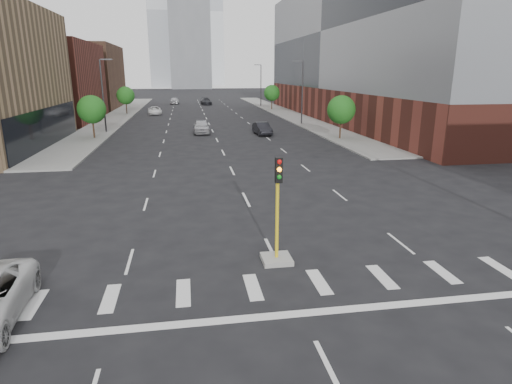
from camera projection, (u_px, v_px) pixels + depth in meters
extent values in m
cube|color=gray|center=(121.00, 115.00, 77.03)|extent=(5.00, 92.00, 0.15)
cube|color=gray|center=(283.00, 112.00, 81.69)|extent=(5.00, 92.00, 0.15)
cube|color=brown|center=(26.00, 82.00, 65.88)|extent=(20.00, 22.00, 12.00)
cube|color=brown|center=(69.00, 77.00, 90.44)|extent=(20.00, 24.00, 13.00)
cube|color=brown|center=(388.00, 104.00, 69.99)|extent=(24.00, 70.00, 5.00)
cube|color=slate|center=(394.00, 32.00, 67.00)|extent=(24.00, 70.00, 17.00)
cube|color=#B2B7BC|center=(171.00, 13.00, 207.31)|extent=(22.00, 22.00, 70.00)
cube|color=#B2B7BC|center=(204.00, 13.00, 246.74)|extent=(20.00, 20.00, 80.00)
cube|color=slate|center=(190.00, 38.00, 193.09)|extent=(18.00, 18.00, 44.00)
cube|color=#999993|center=(277.00, 259.00, 17.62)|extent=(1.20, 1.20, 0.20)
cylinder|color=gold|center=(277.00, 220.00, 17.15)|extent=(0.14, 0.14, 3.20)
cube|color=black|center=(279.00, 170.00, 16.41)|extent=(0.28, 0.18, 1.00)
sphere|color=red|center=(279.00, 162.00, 16.22)|extent=(0.18, 0.18, 0.18)
sphere|color=orange|center=(279.00, 170.00, 16.31)|extent=(0.18, 0.18, 0.18)
sphere|color=#0C7F19|center=(279.00, 177.00, 16.39)|extent=(0.18, 0.18, 0.18)
cylinder|color=#2D2D30|center=(302.00, 93.00, 62.21)|extent=(0.20, 0.20, 9.00)
cube|color=#2D2D30|center=(298.00, 61.00, 60.86)|extent=(1.40, 0.22, 0.15)
cylinder|color=#2D2D30|center=(261.00, 86.00, 95.45)|extent=(0.20, 0.20, 9.00)
cube|color=#2D2D30|center=(257.00, 65.00, 94.11)|extent=(1.40, 0.22, 0.15)
cylinder|color=#2D2D30|center=(103.00, 97.00, 53.27)|extent=(0.20, 0.20, 9.00)
cube|color=#2D2D30|center=(106.00, 59.00, 52.17)|extent=(1.40, 0.22, 0.15)
cylinder|color=#382619|center=(94.00, 130.00, 49.38)|extent=(0.20, 0.20, 1.75)
sphere|color=#1B4F15|center=(92.00, 109.00, 48.74)|extent=(3.20, 3.20, 3.20)
cylinder|color=#382619|center=(127.00, 109.00, 77.88)|extent=(0.20, 0.20, 1.75)
sphere|color=#1B4F15|center=(126.00, 95.00, 77.23)|extent=(3.20, 3.20, 3.20)
cylinder|color=#382619|center=(340.00, 131.00, 48.98)|extent=(0.20, 0.20, 1.75)
sphere|color=#1B4F15|center=(341.00, 110.00, 48.34)|extent=(3.20, 3.20, 3.20)
cylinder|color=#382619|center=(272.00, 105.00, 86.98)|extent=(0.20, 0.20, 1.75)
sphere|color=#1B4F15|center=(272.00, 93.00, 86.33)|extent=(3.20, 3.20, 3.20)
imported|color=#AEAFB3|center=(202.00, 127.00, 54.09)|extent=(2.13, 5.06, 1.71)
imported|color=black|center=(262.00, 129.00, 52.89)|extent=(1.94, 4.68, 1.51)
imported|color=white|center=(155.00, 111.00, 78.14)|extent=(2.82, 5.22, 1.39)
imported|color=#222327|center=(206.00, 101.00, 101.01)|extent=(2.66, 5.52, 1.55)
imported|color=#BAB9BF|center=(174.00, 101.00, 103.13)|extent=(2.26, 4.78, 1.58)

